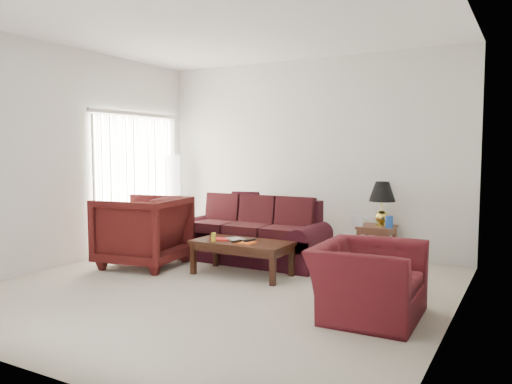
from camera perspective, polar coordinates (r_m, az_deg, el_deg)
floor at (r=5.88m, az=-4.11°, el=-10.85°), size 5.00×5.00×0.00m
blinds at (r=8.20m, az=-13.35°, el=1.11°), size 0.10×2.00×2.16m
sofa at (r=7.13m, az=-0.57°, el=-4.47°), size 2.21×1.07×0.88m
throw_pillow at (r=7.98m, az=-1.28°, el=-1.54°), size 0.47×0.32×0.45m
end_table at (r=7.26m, az=13.63°, el=-5.84°), size 0.52×0.52×0.53m
table_lamp at (r=7.22m, az=14.20°, el=-1.30°), size 0.42×0.42×0.62m
clock at (r=7.11m, az=11.52°, el=-3.24°), size 0.15×0.05×0.15m
blue_canister at (r=7.05m, az=14.97°, el=-3.32°), size 0.13×0.13×0.16m
picture_frame at (r=7.41m, az=12.77°, el=-2.87°), size 0.15×0.18×0.06m
floor_lamp at (r=8.77m, az=-9.34°, el=-0.68°), size 0.26×0.26×1.52m
armchair_left at (r=7.01m, az=-12.80°, el=-4.36°), size 1.22×1.19×0.97m
armchair_right at (r=4.93m, az=12.70°, el=-9.86°), size 0.96×1.09×0.70m
coffee_table at (r=6.39m, az=-1.60°, el=-7.56°), size 1.33×0.81×0.44m
magazine_red at (r=6.47m, az=-4.01°, el=-5.39°), size 0.28×0.22×0.01m
magazine_white at (r=6.46m, az=-2.39°, el=-5.39°), size 0.31×0.28×0.01m
magazine_orange at (r=6.22m, az=-1.26°, el=-5.79°), size 0.25×0.19×0.01m
remote_a at (r=6.20m, az=-2.20°, el=-5.63°), size 0.07×0.16×0.02m
remote_b at (r=6.26m, az=-0.75°, el=-5.51°), size 0.09×0.19×0.02m
yellow_glass at (r=6.35m, az=-4.87°, el=-5.15°), size 0.08×0.08×0.11m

